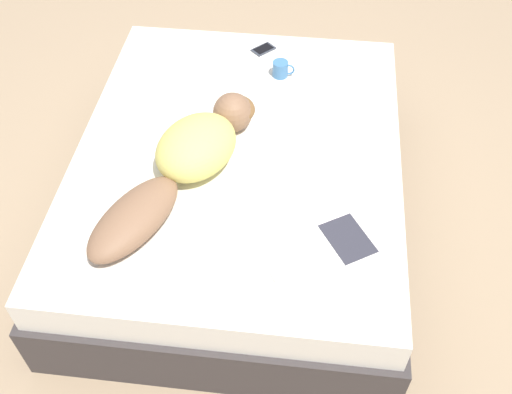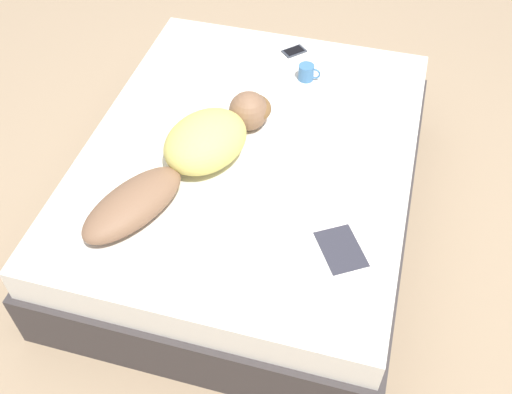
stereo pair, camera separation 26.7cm
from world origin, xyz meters
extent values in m
plane|color=#9E8466|center=(0.00, 0.00, 0.00)|extent=(12.00, 12.00, 0.00)
cube|color=#383333|center=(0.00, 0.00, 0.17)|extent=(1.65, 2.07, 0.34)
cube|color=silver|center=(0.00, 0.00, 0.43)|extent=(1.59, 2.01, 0.18)
ellipsoid|color=brown|center=(-0.38, -0.55, 0.59)|extent=(0.44, 0.59, 0.14)
ellipsoid|color=#D1C660|center=(-0.18, -0.13, 0.64)|extent=(0.50, 0.55, 0.23)
ellipsoid|color=brown|center=(-0.04, 0.17, 0.63)|extent=(0.26, 0.26, 0.11)
sphere|color=brown|center=(-0.05, 0.15, 0.62)|extent=(0.20, 0.20, 0.20)
cube|color=silver|center=(0.33, -0.65, 0.53)|extent=(0.39, 0.42, 0.01)
cube|color=silver|center=(0.54, -0.51, 0.53)|extent=(0.39, 0.42, 0.01)
cube|color=#2D2D38|center=(0.54, -0.51, 0.53)|extent=(0.27, 0.29, 0.00)
cylinder|color=teal|center=(0.15, 0.61, 0.57)|extent=(0.09, 0.09, 0.09)
cylinder|color=black|center=(0.15, 0.61, 0.61)|extent=(0.07, 0.07, 0.01)
torus|color=teal|center=(0.20, 0.61, 0.57)|extent=(0.06, 0.01, 0.06)
cube|color=#333842|center=(0.03, 0.85, 0.53)|extent=(0.15, 0.15, 0.01)
cube|color=black|center=(0.03, 0.85, 0.53)|extent=(0.12, 0.12, 0.00)
camera|label=1|loc=(0.33, -2.12, 2.57)|focal=42.00mm
camera|label=2|loc=(0.60, -2.07, 2.57)|focal=42.00mm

